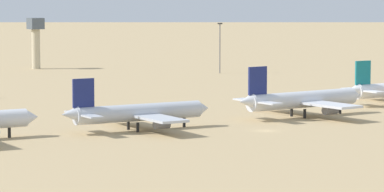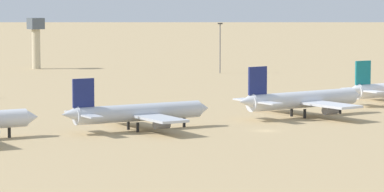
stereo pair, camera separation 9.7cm
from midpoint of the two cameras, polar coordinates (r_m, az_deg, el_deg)
The scene contains 5 objects.
ground at distance 227.27m, azimuth 3.95°, elevation -1.86°, with size 4000.00×4000.00×0.00m, color tan.
parked_jet_navy_2 at distance 226.98m, azimuth -2.95°, elevation -0.90°, with size 35.17×29.55×11.62m.
parked_jet_navy_3 at distance 252.17m, azimuth 5.87°, elevation -0.20°, with size 37.65×31.61×12.45m.
control_tower at distance 409.58m, azimuth -8.35°, elevation 3.08°, with size 5.20×5.20×19.35m.
light_pole_west at distance 383.92m, azimuth 1.49°, elevation 2.76°, with size 1.80×0.50×18.10m.
Camera 1 is at (-135.41, -180.10, 29.69)m, focal length 99.94 mm.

